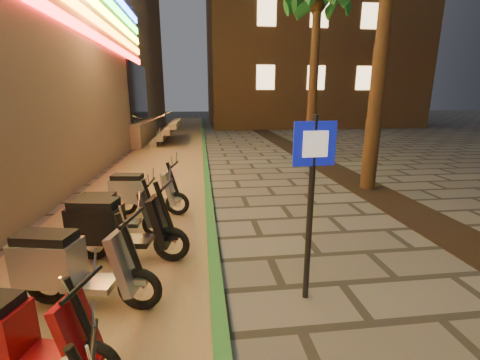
{
  "coord_description": "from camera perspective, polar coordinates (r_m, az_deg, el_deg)",
  "views": [
    {
      "loc": [
        -1.04,
        -1.26,
        2.5
      ],
      "look_at": [
        -0.43,
        3.76,
        1.2
      ],
      "focal_mm": 24.0,
      "sensor_mm": 36.0,
      "label": 1
    }
  ],
  "objects": [
    {
      "name": "parking_strip",
      "position": [
        11.64,
        -14.47,
        1.59
      ],
      "size": [
        3.4,
        60.0,
        0.01
      ],
      "primitive_type": "cube",
      "color": "#8C7251",
      "rests_on": "ground"
    },
    {
      "name": "green_curb",
      "position": [
        11.52,
        -6.07,
        2.08
      ],
      "size": [
        0.18,
        60.0,
        0.1
      ],
      "primitive_type": "cube",
      "color": "#276831",
      "rests_on": "ground"
    },
    {
      "name": "planting_strip",
      "position": [
        8.18,
        28.22,
        -5.07
      ],
      "size": [
        1.2,
        40.0,
        0.02
      ],
      "primitive_type": "cube",
      "color": "black",
      "rests_on": "ground"
    },
    {
      "name": "palm_d",
      "position": [
        14.46,
        13.6,
        27.85
      ],
      "size": [
        2.97,
        3.02,
        7.16
      ],
      "color": "#472D19",
      "rests_on": "ground"
    },
    {
      "name": "pedestrian_sign",
      "position": [
        3.86,
        12.66,
        -0.92
      ],
      "size": [
        0.51,
        0.1,
        2.32
      ],
      "rotation": [
        0.0,
        0.0,
        0.07
      ],
      "color": "black",
      "rests_on": "ground"
    },
    {
      "name": "scooter_5",
      "position": [
        3.71,
        -35.11,
        -21.63
      ],
      "size": [
        1.54,
        0.74,
        1.08
      ],
      "rotation": [
        0.0,
        0.0,
        -0.24
      ],
      "color": "black",
      "rests_on": "ground"
    },
    {
      "name": "scooter_6",
      "position": [
        4.47,
        -27.88,
        -13.38
      ],
      "size": [
        1.77,
        0.81,
        1.24
      ],
      "rotation": [
        0.0,
        0.0,
        -0.21
      ],
      "color": "black",
      "rests_on": "ground"
    },
    {
      "name": "scooter_7",
      "position": [
        5.37,
        -21.43,
        -7.74
      ],
      "size": [
        1.86,
        0.78,
        1.3
      ],
      "rotation": [
        0.0,
        0.0,
        -0.16
      ],
      "color": "black",
      "rests_on": "ground"
    },
    {
      "name": "scooter_8",
      "position": [
        6.25,
        -21.65,
        -5.51
      ],
      "size": [
        1.56,
        0.55,
        1.1
      ],
      "rotation": [
        0.0,
        0.0,
        -0.06
      ],
      "color": "black",
      "rests_on": "ground"
    },
    {
      "name": "scooter_9",
      "position": [
        7.27,
        -17.32,
        -2.1
      ],
      "size": [
        1.69,
        0.68,
        1.18
      ],
      "rotation": [
        0.0,
        0.0,
        -0.14
      ],
      "color": "black",
      "rests_on": "ground"
    }
  ]
}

